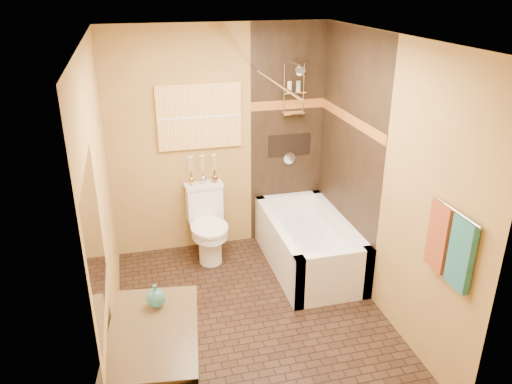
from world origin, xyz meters
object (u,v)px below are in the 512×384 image
object	(u,v)px
bathtub	(308,247)
toilet	(208,224)
sunset_painting	(199,117)
vanity	(156,379)

from	to	relation	value
bathtub	toilet	distance (m)	1.13
sunset_painting	bathtub	xyz separation A→B (m)	(1.01, -0.73, -1.33)
toilet	vanity	size ratio (longest dim) A/B	0.82
bathtub	vanity	size ratio (longest dim) A/B	1.50
sunset_painting	vanity	size ratio (longest dim) A/B	0.90
bathtub	toilet	size ratio (longest dim) A/B	1.84
sunset_painting	toilet	xyz separation A→B (m)	(0.00, -0.27, -1.14)
sunset_painting	bathtub	world-z (taller)	sunset_painting
sunset_painting	bathtub	bearing A→B (deg)	-35.56
vanity	toilet	bearing A→B (deg)	79.69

